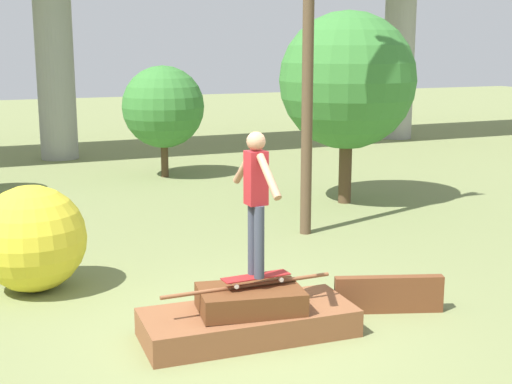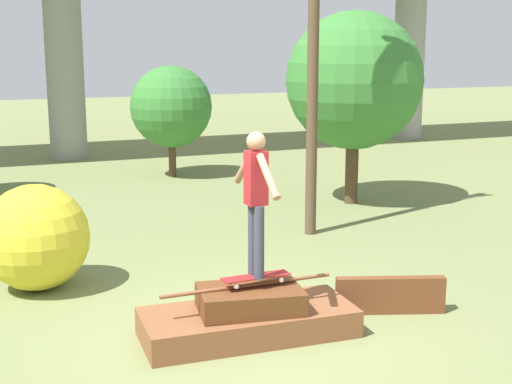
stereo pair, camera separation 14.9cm
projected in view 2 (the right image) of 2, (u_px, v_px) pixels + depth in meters
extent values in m
plane|color=olive|center=(248.00, 335.00, 8.41)|extent=(80.00, 80.00, 0.00)
cube|color=brown|center=(248.00, 322.00, 8.38)|extent=(2.55, 1.17, 0.32)
cube|color=#5B3319|center=(250.00, 299.00, 8.28)|extent=(1.30, 0.92, 0.29)
cylinder|color=brown|center=(248.00, 285.00, 8.28)|extent=(2.11, 0.05, 0.05)
cube|color=brown|center=(390.00, 295.00, 9.07)|extent=(1.36, 0.61, 0.48)
cube|color=maroon|center=(256.00, 276.00, 8.28)|extent=(0.82, 0.22, 0.01)
cylinder|color=silver|center=(275.00, 276.00, 8.48)|extent=(0.05, 0.03, 0.05)
cylinder|color=silver|center=(281.00, 280.00, 8.33)|extent=(0.05, 0.03, 0.05)
cylinder|color=silver|center=(230.00, 282.00, 8.25)|extent=(0.05, 0.03, 0.05)
cylinder|color=silver|center=(236.00, 286.00, 8.10)|extent=(0.05, 0.03, 0.05)
cylinder|color=#383D4C|center=(253.00, 239.00, 8.27)|extent=(0.12, 0.12, 0.85)
cylinder|color=#383D4C|center=(259.00, 242.00, 8.12)|extent=(0.12, 0.12, 0.85)
cube|color=maroon|center=(256.00, 178.00, 8.04)|extent=(0.23, 0.22, 0.62)
sphere|color=#A37556|center=(256.00, 141.00, 7.96)|extent=(0.22, 0.22, 0.22)
cylinder|color=#A37556|center=(245.00, 167.00, 8.32)|extent=(0.10, 0.51, 0.46)
cylinder|color=#A37556|center=(268.00, 177.00, 7.73)|extent=(0.10, 0.51, 0.46)
cylinder|color=gray|center=(64.00, 56.00, 21.04)|extent=(1.10, 1.10, 6.11)
cylinder|color=gray|center=(409.00, 54.00, 25.57)|extent=(1.10, 1.10, 6.11)
cylinder|color=#4C3823|center=(352.00, 171.00, 15.34)|extent=(0.28, 0.28, 1.40)
sphere|color=#387A33|center=(354.00, 80.00, 14.94)|extent=(2.90, 2.90, 2.90)
cylinder|color=#4C3823|center=(172.00, 159.00, 18.50)|extent=(0.19, 0.19, 0.93)
sphere|color=#387A33|center=(171.00, 107.00, 18.22)|extent=(2.10, 2.10, 2.10)
sphere|color=gold|center=(36.00, 237.00, 9.88)|extent=(1.49, 1.49, 1.49)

